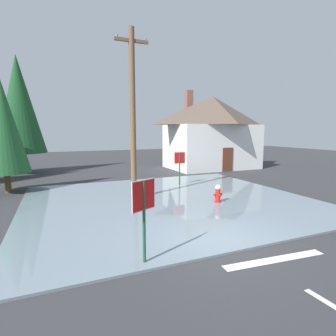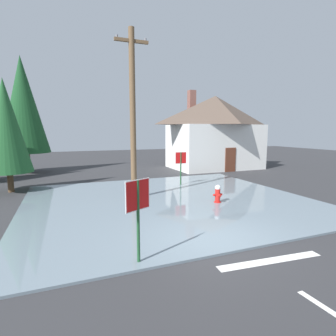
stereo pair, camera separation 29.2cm
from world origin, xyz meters
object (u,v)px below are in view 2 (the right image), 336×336
(stop_sign_near, at_px, (138,204))
(stop_sign_far, at_px, (181,162))
(pine_tree_tall_left, at_px, (23,105))
(house, at_px, (215,131))
(pine_tree_short_left, at_px, (6,126))
(utility_pole, at_px, (133,113))
(fire_hydrant, at_px, (218,195))

(stop_sign_near, distance_m, stop_sign_far, 9.95)
(stop_sign_far, distance_m, pine_tree_tall_left, 13.72)
(pine_tree_tall_left, bearing_deg, house, -10.61)
(pine_tree_short_left, bearing_deg, utility_pole, -34.34)
(stop_sign_near, relative_size, pine_tree_short_left, 0.36)
(pine_tree_short_left, bearing_deg, pine_tree_tall_left, 89.32)
(utility_pole, bearing_deg, house, 41.07)
(house, height_order, pine_tree_short_left, house)
(stop_sign_near, relative_size, house, 0.27)
(utility_pole, distance_m, pine_tree_short_left, 7.27)
(stop_sign_near, height_order, pine_tree_tall_left, pine_tree_tall_left)
(stop_sign_near, bearing_deg, pine_tree_tall_left, 103.77)
(fire_hydrant, bearing_deg, stop_sign_near, -139.83)
(stop_sign_near, bearing_deg, fire_hydrant, 40.17)
(fire_hydrant, distance_m, house, 12.73)
(pine_tree_tall_left, height_order, pine_tree_short_left, pine_tree_tall_left)
(stop_sign_far, relative_size, pine_tree_short_left, 0.34)
(utility_pole, relative_size, pine_tree_short_left, 1.31)
(house, bearing_deg, utility_pole, -138.93)
(utility_pole, relative_size, stop_sign_far, 3.85)
(stop_sign_near, distance_m, house, 18.70)
(fire_hydrant, xyz_separation_m, house, (6.27, 10.69, 2.91))
(fire_hydrant, bearing_deg, pine_tree_short_left, 145.97)
(stop_sign_near, xyz_separation_m, pine_tree_tall_left, (-4.36, 17.78, 3.80))
(stop_sign_far, bearing_deg, stop_sign_near, -120.44)
(utility_pole, distance_m, stop_sign_far, 4.94)
(house, distance_m, pine_tree_tall_left, 15.97)
(house, bearing_deg, pine_tree_tall_left, 169.39)
(utility_pole, xyz_separation_m, pine_tree_tall_left, (-5.90, 11.35, 1.16))
(stop_sign_near, xyz_separation_m, utility_pole, (1.54, 6.43, 2.64))
(stop_sign_near, xyz_separation_m, house, (11.22, 14.86, 1.78))
(stop_sign_far, xyz_separation_m, pine_tree_tall_left, (-9.40, 9.20, 3.89))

